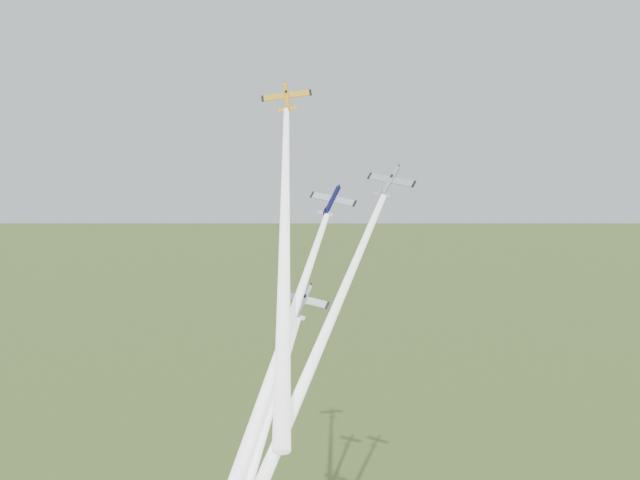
% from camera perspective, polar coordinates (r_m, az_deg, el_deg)
% --- Properties ---
extents(plane_yellow, '(11.42, 9.87, 7.99)m').
position_cam_1_polar(plane_yellow, '(139.13, -2.39, 10.12)').
color(plane_yellow, '#EDA614').
extents(smoke_trail_yellow, '(21.31, 42.54, 43.75)m').
position_cam_1_polar(smoke_trail_yellow, '(115.78, -2.55, -0.86)').
color(smoke_trail_yellow, white).
extents(plane_navy, '(8.95, 7.09, 7.78)m').
position_cam_1_polar(plane_navy, '(135.62, 0.84, 2.81)').
color(plane_navy, '#0D103B').
extents(smoke_trail_navy, '(3.96, 43.66, 41.67)m').
position_cam_1_polar(smoke_trail_navy, '(118.37, -3.18, -8.84)').
color(smoke_trail_navy, white).
extents(plane_silver_right, '(9.61, 7.59, 7.71)m').
position_cam_1_polar(plane_silver_right, '(130.14, 4.98, 4.16)').
color(plane_silver_right, '#A6ADB3').
extents(smoke_trail_silver_right, '(8.09, 55.73, 53.27)m').
position_cam_1_polar(smoke_trail_silver_right, '(109.74, -1.70, -11.38)').
color(smoke_trail_silver_right, white).
extents(plane_silver_low, '(8.60, 7.30, 7.66)m').
position_cam_1_polar(plane_silver_low, '(127.12, -1.21, -4.43)').
color(plane_silver_low, silver).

